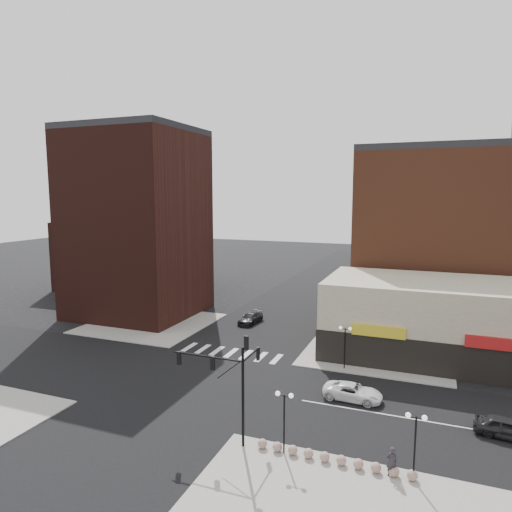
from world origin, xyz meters
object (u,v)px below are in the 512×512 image
(street_lamp_ne, at_px, (345,337))
(traffic_signal, at_px, (232,373))
(pedestrian, at_px, (392,461))
(street_lamp_se_b, at_px, (416,430))
(white_suv, at_px, (353,392))
(dark_sedan_east, at_px, (507,428))
(street_lamp_se_a, at_px, (284,407))
(dark_sedan_north, at_px, (251,318))

(street_lamp_ne, bearing_deg, traffic_signal, -106.75)
(traffic_signal, xyz_separation_m, street_lamp_ne, (4.76, 15.83, -1.67))
(street_lamp_ne, bearing_deg, pedestrian, -70.25)
(street_lamp_se_b, xyz_separation_m, pedestrian, (-1.26, 0.00, -2.25))
(white_suv, xyz_separation_m, dark_sedan_east, (11.03, -2.08, 0.06))
(traffic_signal, height_order, pedestrian, traffic_signal)
(street_lamp_se_a, xyz_separation_m, street_lamp_ne, (1.00, 16.00, 0.00))
(street_lamp_se_b, height_order, street_lamp_ne, same)
(dark_sedan_north, bearing_deg, pedestrian, -48.54)
(traffic_signal, distance_m, dark_sedan_east, 19.61)
(street_lamp_ne, xyz_separation_m, dark_sedan_east, (12.88, -8.39, -2.56))
(street_lamp_se_a, distance_m, street_lamp_ne, 16.03)
(street_lamp_ne, relative_size, dark_sedan_north, 0.88)
(street_lamp_se_b, height_order, dark_sedan_east, street_lamp_se_b)
(street_lamp_se_a, height_order, street_lamp_ne, same)
(street_lamp_se_b, bearing_deg, street_lamp_se_a, 180.00)
(street_lamp_ne, relative_size, dark_sedan_east, 0.97)
(street_lamp_ne, bearing_deg, dark_sedan_north, 141.54)
(street_lamp_se_b, height_order, pedestrian, street_lamp_se_b)
(pedestrian, bearing_deg, dark_sedan_east, -156.10)
(traffic_signal, bearing_deg, white_suv, 55.21)
(traffic_signal, xyz_separation_m, pedestrian, (10.51, -0.17, -3.92))
(street_lamp_se_a, xyz_separation_m, street_lamp_se_b, (8.00, 0.00, 0.00))
(street_lamp_ne, bearing_deg, street_lamp_se_b, -66.37)
(street_lamp_se_a, xyz_separation_m, dark_sedan_east, (13.88, 7.61, -2.56))
(street_lamp_ne, distance_m, dark_sedan_north, 18.55)
(traffic_signal, xyz_separation_m, street_lamp_se_a, (3.76, -0.17, -1.67))
(street_lamp_se_b, relative_size, dark_sedan_east, 0.97)
(street_lamp_se_a, height_order, white_suv, street_lamp_se_a)
(traffic_signal, relative_size, street_lamp_se_b, 1.87)
(pedestrian, bearing_deg, street_lamp_ne, -93.20)
(dark_sedan_east, bearing_deg, traffic_signal, 119.58)
(street_lamp_se_a, bearing_deg, traffic_signal, 177.43)
(street_lamp_se_a, relative_size, dark_sedan_north, 0.88)
(dark_sedan_north, bearing_deg, dark_sedan_east, -30.83)
(traffic_signal, bearing_deg, pedestrian, -0.92)
(street_lamp_se_a, distance_m, dark_sedan_north, 30.63)
(white_suv, relative_size, dark_sedan_east, 1.12)
(street_lamp_se_b, xyz_separation_m, street_lamp_ne, (-7.00, 16.00, 0.00))
(street_lamp_se_b, distance_m, dark_sedan_north, 34.87)
(street_lamp_se_b, bearing_deg, dark_sedan_north, 127.94)
(dark_sedan_north, bearing_deg, street_lamp_se_b, -46.87)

